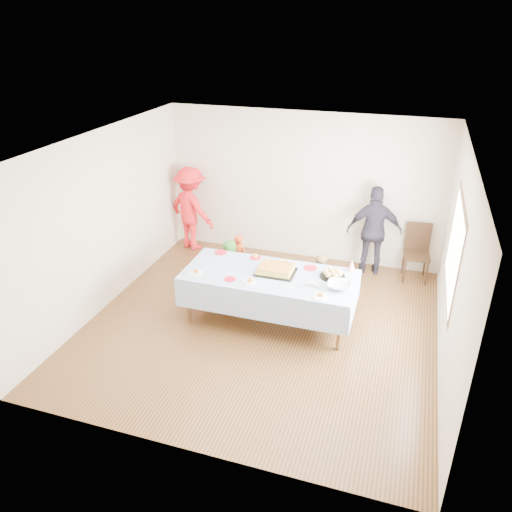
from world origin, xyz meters
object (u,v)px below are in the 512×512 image
at_px(adult_left, 191,209).
at_px(birthday_cake, 276,270).
at_px(dining_chair, 417,248).
at_px(party_table, 269,278).

bearing_deg(adult_left, birthday_cake, 160.35).
height_order(birthday_cake, adult_left, adult_left).
relative_size(birthday_cake, adult_left, 0.35).
bearing_deg(dining_chair, birthday_cake, -139.88).
distance_m(birthday_cake, adult_left, 2.98).
xyz_separation_m(party_table, dining_chair, (2.02, 2.09, -0.18)).
bearing_deg(adult_left, party_table, 158.30).
distance_m(party_table, dining_chair, 2.91).
xyz_separation_m(birthday_cake, adult_left, (-2.24, 1.96, -0.02)).
distance_m(party_table, birthday_cake, 0.15).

